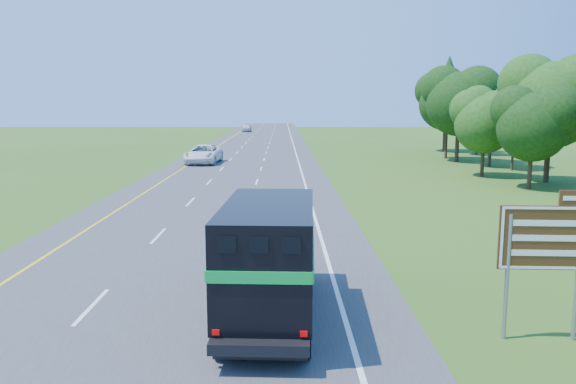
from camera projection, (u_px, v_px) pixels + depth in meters
name	position (u px, v px, depth m)	size (l,w,h in m)	color
road	(244.00, 166.00, 55.00)	(15.00, 260.00, 0.04)	#38383A
lane_markings	(244.00, 165.00, 55.00)	(11.15, 260.00, 0.01)	yellow
horse_truck	(270.00, 255.00, 15.44)	(2.70, 7.56, 3.30)	black
white_suv	(204.00, 154.00, 56.88)	(3.10, 6.73, 1.87)	white
far_car	(247.00, 128.00, 124.59)	(1.95, 4.85, 1.65)	silver
exit_sign	(546.00, 244.00, 13.87)	(2.26, 0.22, 3.84)	gray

